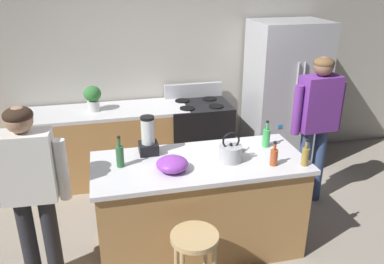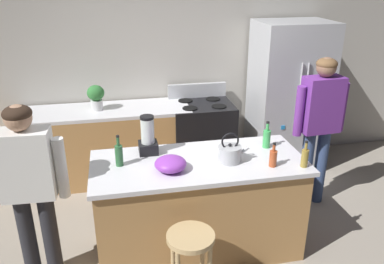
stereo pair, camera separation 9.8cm
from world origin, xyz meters
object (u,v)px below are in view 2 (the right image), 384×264
(bar_stool, at_px, (191,251))
(potted_plant, at_px, (96,96))
(kitchen_island, at_px, (199,206))
(stove_range, at_px, (201,137))
(refrigerator, at_px, (288,97))
(person_by_island_left, at_px, (29,181))
(person_by_sink_right, at_px, (320,119))
(bottle_cooking_sauce, at_px, (273,158))
(blender_appliance, at_px, (148,138))
(bottle_vinegar, at_px, (305,157))
(bottle_soda, at_px, (267,138))
(mixing_bowl, at_px, (171,164))
(tea_kettle, at_px, (230,153))
(bottle_olive_oil, at_px, (119,155))

(bar_stool, height_order, potted_plant, potted_plant)
(kitchen_island, xyz_separation_m, stove_range, (0.37, 1.52, 0.01))
(refrigerator, distance_m, person_by_island_left, 3.31)
(refrigerator, distance_m, person_by_sink_right, 0.98)
(refrigerator, xyz_separation_m, bottle_cooking_sauce, (-0.92, -1.72, 0.05))
(refrigerator, distance_m, bottle_cooking_sauce, 1.95)
(bar_stool, relative_size, blender_appliance, 1.88)
(bottle_cooking_sauce, height_order, bottle_vinegar, bottle_vinegar)
(bottle_soda, xyz_separation_m, bottle_vinegar, (0.17, -0.43, -0.01))
(stove_range, bearing_deg, mixing_bowl, -111.18)
(kitchen_island, xyz_separation_m, tea_kettle, (0.26, -0.06, 0.54))
(kitchen_island, bearing_deg, bottle_olive_oil, 175.58)
(potted_plant, height_order, bottle_cooking_sauce, potted_plant)
(stove_range, height_order, person_by_island_left, person_by_island_left)
(bottle_olive_oil, relative_size, tea_kettle, 1.00)
(person_by_island_left, relative_size, bar_stool, 2.35)
(person_by_island_left, relative_size, bottle_cooking_sauce, 7.25)
(blender_appliance, relative_size, mixing_bowl, 1.33)
(bottle_olive_oil, bearing_deg, person_by_sink_right, 12.86)
(person_by_island_left, height_order, mixing_bowl, person_by_island_left)
(bottle_olive_oil, relative_size, bottle_soda, 1.08)
(person_by_sink_right, height_order, mixing_bowl, person_by_sink_right)
(person_by_island_left, xyz_separation_m, bottle_cooking_sauce, (1.96, -0.09, 0.05))
(person_by_island_left, bearing_deg, stove_range, 43.45)
(blender_appliance, relative_size, bottle_soda, 1.38)
(bottle_cooking_sauce, relative_size, mixing_bowl, 0.81)
(refrigerator, xyz_separation_m, bottle_vinegar, (-0.66, -1.78, 0.06))
(bottle_vinegar, bearing_deg, bar_stool, -159.66)
(bottle_vinegar, xyz_separation_m, tea_kettle, (-0.59, 0.22, -0.01))
(bottle_soda, bearing_deg, potted_plant, 138.38)
(bar_stool, bearing_deg, bottle_soda, 42.91)
(bar_stool, xyz_separation_m, blender_appliance, (-0.21, 0.92, 0.55))
(bar_stool, distance_m, potted_plant, 2.39)
(potted_plant, relative_size, tea_kettle, 1.09)
(blender_appliance, bearing_deg, potted_plant, 110.33)
(refrigerator, bearing_deg, bottle_vinegar, -110.41)
(kitchen_island, bearing_deg, stove_range, 76.29)
(mixing_bowl, distance_m, tea_kettle, 0.53)
(bottle_cooking_sauce, bearing_deg, kitchen_island, 159.64)
(kitchen_island, relative_size, tea_kettle, 6.76)
(refrigerator, distance_m, bar_stool, 2.80)
(person_by_island_left, relative_size, bottle_vinegar, 6.64)
(bar_stool, height_order, bottle_olive_oil, bottle_olive_oil)
(kitchen_island, distance_m, person_by_sink_right, 1.60)
(tea_kettle, bearing_deg, person_by_island_left, -177.52)
(person_by_island_left, bearing_deg, bottle_soda, 7.81)
(stove_range, distance_m, bottle_cooking_sauce, 1.83)
(person_by_island_left, distance_m, potted_plant, 1.75)
(potted_plant, bearing_deg, bar_stool, -72.78)
(stove_range, height_order, bottle_vinegar, bottle_vinegar)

